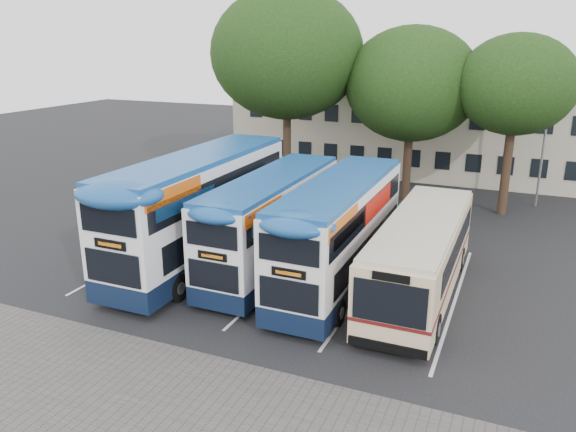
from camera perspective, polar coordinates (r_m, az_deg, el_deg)
The scene contains 12 objects.
ground at distance 18.79m, azimuth 4.45°, elevation -13.08°, with size 120.00×120.00×0.00m, color black.
paving_strip at distance 15.76m, azimuth -9.27°, elevation -20.03°, with size 40.00×6.00×0.01m, color #595654.
bay_lines at distance 24.16m, azimuth -0.15°, elevation -5.74°, with size 14.12×11.00×0.01m.
depot_building at distance 43.14m, azimuth 16.37°, elevation 8.32°, with size 32.40×8.40×6.20m.
lamp_post at distance 35.64m, azimuth 24.83°, elevation 8.75°, with size 0.25×1.05×9.06m.
tree_left at distance 35.43m, azimuth -0.11°, elevation 16.15°, with size 9.29×9.29×12.65m.
tree_mid at distance 34.47m, azimuth 12.51°, elevation 12.94°, with size 7.85×7.85×10.38m.
tree_right at distance 33.10m, azimuth 22.18°, elevation 12.21°, with size 6.35×6.35×9.93m.
bus_dd_left at distance 24.76m, azimuth -8.90°, elevation 1.17°, with size 2.81×11.60×4.84m.
bus_dd_mid at distance 23.79m, azimuth -1.55°, elevation -0.27°, with size 2.41×9.95×4.14m.
bus_dd_right at distance 22.41m, azimuth 5.28°, elevation -1.25°, with size 2.50×10.30×4.29m.
bus_single at distance 22.20m, azimuth 13.39°, elevation -3.53°, with size 2.65×10.39×3.10m.
Camera 1 is at (5.03, -15.37, 9.56)m, focal length 35.00 mm.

